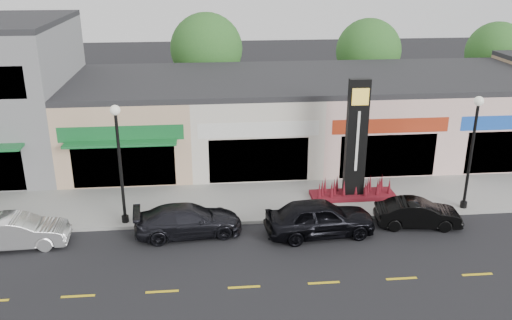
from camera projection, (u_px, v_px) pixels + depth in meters
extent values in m
plane|color=black|center=(309.00, 243.00, 23.07)|extent=(120.00, 120.00, 0.00)
cube|color=gray|center=(293.00, 199.00, 27.10)|extent=(52.00, 4.30, 0.15)
cube|color=gray|center=(300.00, 220.00, 25.00)|extent=(52.00, 0.20, 0.15)
cube|color=black|center=(10.00, 83.00, 25.93)|extent=(1.40, 0.10, 1.60)
cube|color=tan|center=(134.00, 122.00, 32.24)|extent=(7.00, 10.00, 4.50)
cube|color=#262628|center=(130.00, 82.00, 31.39)|extent=(7.00, 10.00, 0.30)
cube|color=black|center=(124.00, 165.00, 27.92)|extent=(5.25, 0.10, 2.40)
cube|color=#16632C|center=(121.00, 133.00, 27.33)|extent=(6.30, 0.12, 0.80)
cube|color=#16632C|center=(120.00, 144.00, 27.05)|extent=(5.60, 0.90, 0.12)
cube|color=beige|center=(251.00, 119.00, 32.86)|extent=(7.00, 10.00, 4.50)
cube|color=#262628|center=(250.00, 79.00, 32.02)|extent=(7.00, 10.00, 0.30)
cube|color=black|center=(259.00, 160.00, 28.55)|extent=(5.25, 0.10, 2.40)
cube|color=silver|center=(259.00, 129.00, 27.95)|extent=(6.30, 0.12, 0.80)
cube|color=beige|center=(363.00, 116.00, 33.49)|extent=(7.00, 10.00, 4.50)
cube|color=#262628|center=(366.00, 77.00, 32.64)|extent=(7.00, 10.00, 0.30)
cube|color=black|center=(388.00, 156.00, 29.17)|extent=(5.25, 0.10, 2.40)
cube|color=#A42F15|center=(390.00, 126.00, 28.57)|extent=(6.30, 0.12, 0.80)
cube|color=beige|center=(472.00, 113.00, 34.11)|extent=(7.00, 10.00, 4.50)
cube|color=#262628|center=(477.00, 75.00, 33.27)|extent=(7.00, 10.00, 0.30)
cube|color=black|center=(511.00, 152.00, 29.80)|extent=(5.25, 0.10, 2.40)
cylinder|color=#382619|center=(208.00, 98.00, 40.33)|extent=(0.36, 0.36, 3.15)
sphere|color=#19521D|center=(206.00, 49.00, 39.05)|extent=(5.20, 5.20, 5.20)
cylinder|color=#382619|center=(365.00, 96.00, 41.43)|extent=(0.36, 0.36, 2.97)
sphere|color=#19521D|center=(368.00, 51.00, 40.23)|extent=(4.80, 4.80, 4.80)
cylinder|color=#382619|center=(490.00, 94.00, 42.35)|extent=(0.36, 0.36, 2.80)
sphere|color=#19521D|center=(496.00, 52.00, 41.21)|extent=(4.60, 4.60, 4.60)
cylinder|color=black|center=(125.00, 219.00, 24.58)|extent=(0.32, 0.32, 0.30)
cylinder|color=black|center=(120.00, 168.00, 23.70)|extent=(0.14, 0.14, 5.00)
sphere|color=silver|center=(115.00, 110.00, 22.79)|extent=(0.44, 0.44, 0.44)
cylinder|color=black|center=(463.00, 204.00, 26.01)|extent=(0.32, 0.32, 0.30)
cylinder|color=black|center=(471.00, 156.00, 25.13)|extent=(0.14, 0.14, 5.00)
sphere|color=silver|center=(479.00, 101.00, 24.21)|extent=(0.44, 0.44, 0.44)
cube|color=#590F19|center=(352.00, 195.00, 27.16)|extent=(4.20, 1.30, 0.20)
cube|color=black|center=(356.00, 140.00, 26.14)|extent=(1.00, 0.40, 6.00)
cube|color=yellow|center=(360.00, 97.00, 25.17)|extent=(0.80, 0.05, 0.80)
cube|color=silver|center=(357.00, 142.00, 25.94)|extent=(0.12, 0.04, 3.00)
imported|color=silver|center=(17.00, 232.00, 22.62)|extent=(1.70, 4.25, 1.37)
imported|color=black|center=(188.00, 220.00, 23.61)|extent=(2.34, 4.82, 1.35)
imported|color=black|center=(320.00, 218.00, 23.54)|extent=(2.33, 4.92, 1.62)
imported|color=black|center=(418.00, 213.00, 24.36)|extent=(1.76, 3.91, 1.24)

